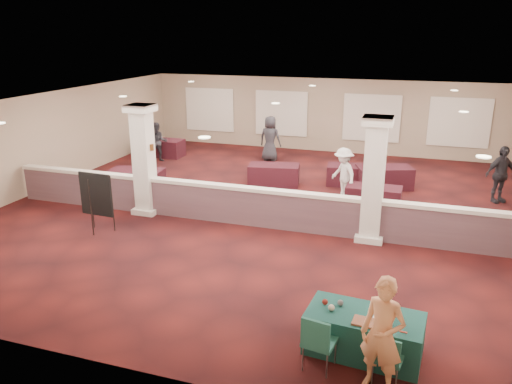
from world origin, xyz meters
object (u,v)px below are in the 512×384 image
(near_table, at_px, (364,333))
(far_table_front_right, at_px, (373,197))
(far_table_front_left, at_px, (137,180))
(conf_chair_main, at_px, (387,355))
(far_table_back_left, at_px, (163,148))
(far_table_front_center, at_px, (274,175))
(easel_board, at_px, (96,195))
(far_table_back_right, at_px, (384,177))
(woman, at_px, (382,335))
(attendee_b, at_px, (343,174))
(conf_chair_side, at_px, (318,339))
(attendee_a, at_px, (158,142))
(attendee_c, at_px, (500,174))
(attendee_d, at_px, (270,138))
(far_table_back_center, at_px, (352,175))

(near_table, relative_size, far_table_front_right, 1.15)
(far_table_front_left, bearing_deg, conf_chair_main, -40.17)
(near_table, relative_size, conf_chair_main, 2.17)
(near_table, bearing_deg, far_table_back_left, 135.82)
(far_table_front_center, distance_m, far_table_front_right, 3.80)
(easel_board, relative_size, far_table_back_right, 0.89)
(woman, xyz_separation_m, far_table_front_center, (-4.44, 9.59, -0.56))
(easel_board, relative_size, attendee_b, 0.98)
(easel_board, distance_m, far_table_back_left, 8.55)
(conf_chair_side, relative_size, easel_board, 0.59)
(attendee_a, distance_m, attendee_c, 12.69)
(conf_chair_side, relative_size, far_table_front_right, 0.60)
(attendee_d, bearing_deg, far_table_front_center, 114.29)
(attendee_a, xyz_separation_m, attendee_b, (7.95, -2.45, 0.03))
(far_table_back_center, bearing_deg, conf_chair_side, -85.15)
(conf_chair_side, xyz_separation_m, far_table_back_right, (0.22, 10.29, -0.20))
(conf_chair_side, bearing_deg, far_table_front_center, 119.40)
(attendee_c, bearing_deg, far_table_back_right, 138.97)
(far_table_back_right, bearing_deg, attendee_c, -6.54)
(far_table_back_left, distance_m, far_table_back_right, 9.57)
(easel_board, bearing_deg, attendee_a, 109.73)
(far_table_back_center, distance_m, far_table_back_right, 1.10)
(far_table_back_left, bearing_deg, far_table_front_left, -71.93)
(near_table, distance_m, far_table_back_left, 14.97)
(easel_board, xyz_separation_m, far_table_back_right, (6.94, 6.45, -0.67))
(far_table_back_left, bearing_deg, attendee_a, -71.87)
(woman, bearing_deg, easel_board, 172.06)
(conf_chair_main, xyz_separation_m, woman, (-0.09, -0.12, 0.40))
(easel_board, relative_size, attendee_a, 1.01)
(far_table_back_left, xyz_separation_m, far_table_back_center, (8.32, -1.71, -0.02))
(far_table_back_right, bearing_deg, attendee_a, 174.98)
(conf_chair_side, height_order, far_table_back_center, conf_chair_side)
(woman, relative_size, far_table_back_center, 1.07)
(attendee_b, bearing_deg, far_table_front_left, -122.66)
(woman, relative_size, attendee_b, 1.10)
(conf_chair_side, height_order, attendee_c, attendee_c)
(attendee_a, bearing_deg, far_table_front_left, -100.45)
(near_table, height_order, far_table_front_right, near_table)
(near_table, height_order, far_table_back_right, far_table_back_right)
(far_table_front_left, height_order, far_table_front_center, far_table_front_left)
(far_table_front_left, bearing_deg, far_table_back_center, 23.06)
(near_table, distance_m, attendee_a, 14.10)
(conf_chair_side, relative_size, far_table_back_left, 0.55)
(conf_chair_main, height_order, attendee_c, attendee_c)
(conf_chair_main, bearing_deg, far_table_front_center, 124.64)
(far_table_back_center, bearing_deg, far_table_front_center, -162.80)
(easel_board, distance_m, far_table_front_center, 6.54)
(far_table_front_left, relative_size, far_table_front_center, 1.02)
(woman, height_order, far_table_back_center, woman)
(conf_chair_main, xyz_separation_m, attendee_a, (-9.95, 11.08, 0.30))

